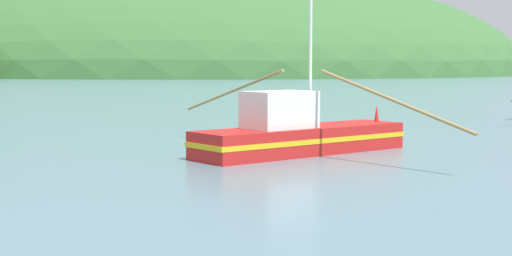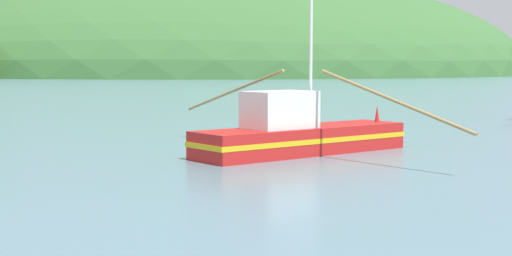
# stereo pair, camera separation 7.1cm
# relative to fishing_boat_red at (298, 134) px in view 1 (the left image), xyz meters

# --- Properties ---
(hill_far_left) EXTENTS (184.57, 147.66, 59.61)m
(hill_far_left) POSITION_rel_fishing_boat_red_xyz_m (12.25, 198.88, -0.79)
(hill_far_left) COLOR #386633
(hill_far_left) RESTS_ON ground
(fishing_boat_red) EXTENTS (9.24, 13.90, 6.54)m
(fishing_boat_red) POSITION_rel_fishing_boat_red_xyz_m (0.00, 0.00, 0.00)
(fishing_boat_red) COLOR red
(fishing_boat_red) RESTS_ON ground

